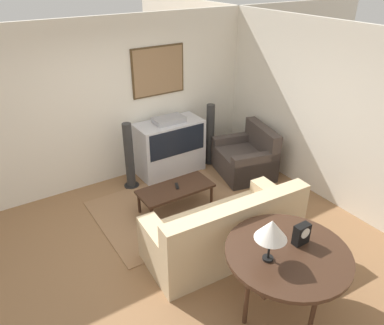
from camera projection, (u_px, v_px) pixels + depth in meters
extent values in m
plane|color=#8E6642|center=(175.00, 243.00, 5.09)|extent=(12.00, 12.00, 0.00)
cube|color=silver|center=(107.00, 105.00, 6.03)|extent=(12.00, 0.06, 2.70)
cube|color=#4C381E|center=(158.00, 71.00, 6.24)|extent=(0.96, 0.03, 0.82)
cube|color=#93704C|center=(159.00, 71.00, 6.23)|extent=(0.91, 0.01, 0.77)
cube|color=silver|center=(322.00, 113.00, 5.70)|extent=(0.06, 12.00, 2.70)
cube|color=#99704C|center=(171.00, 208.00, 5.81)|extent=(2.19, 1.73, 0.01)
cube|color=silver|center=(170.00, 161.00, 6.75)|extent=(1.17, 0.56, 0.43)
cube|color=silver|center=(169.00, 136.00, 6.52)|extent=(1.17, 0.56, 0.53)
cube|color=black|center=(178.00, 142.00, 6.31)|extent=(1.05, 0.01, 0.46)
cube|color=#9E9EA3|center=(169.00, 120.00, 6.37)|extent=(0.53, 0.31, 0.09)
cube|color=#CCB289|center=(222.00, 236.00, 4.87)|extent=(2.04, 0.98, 0.46)
cube|color=#CCB289|center=(239.00, 221.00, 4.40)|extent=(2.00, 0.32, 0.47)
cube|color=#CCB289|center=(275.00, 211.00, 5.22)|extent=(0.29, 0.88, 0.62)
cube|color=#CCB289|center=(161.00, 254.00, 4.45)|extent=(0.29, 0.88, 0.62)
cube|color=gray|center=(262.00, 208.00, 4.73)|extent=(0.37, 0.14, 0.34)
cube|color=gray|center=(201.00, 231.00, 4.34)|extent=(0.37, 0.14, 0.34)
cube|color=#473D38|center=(244.00, 162.00, 6.68)|extent=(1.06, 1.17, 0.44)
cube|color=#473D38|center=(262.00, 138.00, 6.57)|extent=(0.41, 1.01, 0.43)
cube|color=#473D38|center=(234.00, 149.00, 7.00)|extent=(0.86, 0.35, 0.58)
cube|color=#473D38|center=(255.00, 170.00, 6.30)|extent=(0.86, 0.35, 0.58)
cube|color=#3D2619|center=(176.00, 189.00, 5.63)|extent=(1.14, 0.51, 0.04)
cylinder|color=#3D2619|center=(152.00, 217.00, 5.32)|extent=(0.04, 0.04, 0.35)
cylinder|color=#3D2619|center=(211.00, 196.00, 5.82)|extent=(0.04, 0.04, 0.35)
cylinder|color=#3D2619|center=(139.00, 203.00, 5.63)|extent=(0.04, 0.04, 0.35)
cylinder|color=#3D2619|center=(197.00, 184.00, 6.13)|extent=(0.04, 0.04, 0.35)
cylinder|color=#3D2619|center=(288.00, 253.00, 3.78)|extent=(1.28, 1.28, 0.04)
cube|color=#3D2619|center=(287.00, 258.00, 3.81)|extent=(1.08, 0.51, 0.08)
cylinder|color=#3D2619|center=(247.00, 296.00, 3.80)|extent=(0.05, 0.05, 0.77)
cylinder|color=#3D2619|center=(308.00, 263.00, 4.23)|extent=(0.05, 0.05, 0.77)
cylinder|color=#3D2619|center=(314.00, 309.00, 3.66)|extent=(0.05, 0.05, 0.77)
cylinder|color=black|center=(268.00, 258.00, 3.66)|extent=(0.11, 0.11, 0.02)
cylinder|color=black|center=(270.00, 241.00, 3.56)|extent=(0.02, 0.02, 0.40)
cone|color=silver|center=(271.00, 229.00, 3.49)|extent=(0.32, 0.32, 0.20)
cube|color=black|center=(301.00, 234.00, 3.83)|extent=(0.17, 0.09, 0.23)
cylinder|color=white|center=(306.00, 233.00, 3.77)|extent=(0.12, 0.01, 0.12)
cube|color=black|center=(177.00, 186.00, 5.65)|extent=(0.10, 0.16, 0.02)
cylinder|color=black|center=(132.00, 185.00, 6.40)|extent=(0.25, 0.25, 0.02)
cylinder|color=#2D2D2D|center=(129.00, 156.00, 6.13)|extent=(0.15, 0.15, 1.15)
cylinder|color=black|center=(209.00, 161.00, 7.17)|extent=(0.25, 0.25, 0.02)
cylinder|color=#2D2D2D|center=(210.00, 134.00, 6.90)|extent=(0.15, 0.15, 1.15)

